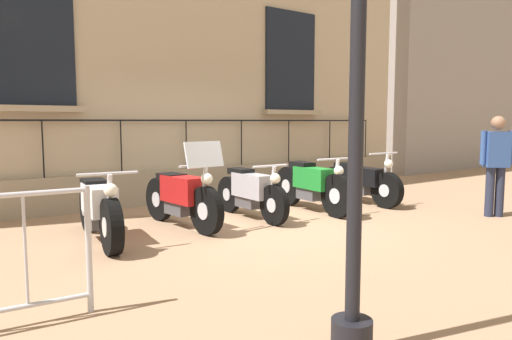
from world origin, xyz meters
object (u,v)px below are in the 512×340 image
at_px(motorcycle_silver, 251,192).
at_px(pedestrian_standing, 496,160).
at_px(motorcycle_green, 312,185).
at_px(motorcycle_black, 360,182).
at_px(motorcycle_white, 99,209).
at_px(motorcycle_red, 182,197).

bearing_deg(motorcycle_silver, pedestrian_standing, 55.76).
distance_m(motorcycle_silver, motorcycle_green, 1.22).
bearing_deg(motorcycle_black, motorcycle_silver, -91.73).
bearing_deg(motorcycle_green, motorcycle_white, -91.36).
xyz_separation_m(motorcycle_white, motorcycle_black, (0.04, 4.98, -0.01)).
xyz_separation_m(motorcycle_white, motorcycle_red, (-0.10, 1.26, 0.03)).
bearing_deg(motorcycle_silver, motorcycle_black, 88.27).
relative_size(motorcycle_white, motorcycle_black, 1.08).
bearing_deg(pedestrian_standing, motorcycle_black, -160.14).
relative_size(motorcycle_red, motorcycle_black, 1.01).
relative_size(motorcycle_white, pedestrian_standing, 1.29).
xyz_separation_m(motorcycle_white, pedestrian_standing, (2.22, 5.77, 0.50)).
height_order(motorcycle_silver, motorcycle_green, motorcycle_green).
relative_size(motorcycle_white, motorcycle_green, 1.01).
bearing_deg(motorcycle_red, motorcycle_black, 87.88).
height_order(motorcycle_white, pedestrian_standing, pedestrian_standing).
bearing_deg(motorcycle_silver, motorcycle_red, -92.95).
bearing_deg(motorcycle_green, motorcycle_red, -94.44).
distance_m(motorcycle_red, motorcycle_silver, 1.20).
bearing_deg(motorcycle_black, motorcycle_red, -92.12).
relative_size(motorcycle_red, motorcycle_green, 0.94).
xyz_separation_m(motorcycle_red, motorcycle_silver, (0.06, 1.20, -0.04)).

